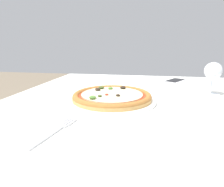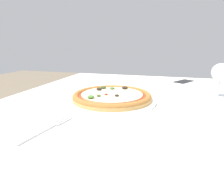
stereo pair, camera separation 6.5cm
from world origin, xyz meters
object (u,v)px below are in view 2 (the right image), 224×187
(fork, at_px, (47,128))
(cell_phone, at_px, (184,82))
(wine_glass_far_left, at_px, (221,74))
(dining_table, at_px, (155,119))
(pizza_plate, at_px, (112,97))

(fork, distance_m, cell_phone, 0.79)
(fork, bearing_deg, cell_phone, 61.69)
(fork, distance_m, wine_glass_far_left, 0.65)
(dining_table, relative_size, wine_glass_far_left, 8.58)
(fork, bearing_deg, dining_table, 54.13)
(pizza_plate, height_order, wine_glass_far_left, wine_glass_far_left)
(dining_table, distance_m, fork, 0.43)
(dining_table, relative_size, cell_phone, 7.22)
(pizza_plate, relative_size, wine_glass_far_left, 2.37)
(cell_phone, bearing_deg, wine_glass_far_left, -67.56)
(dining_table, bearing_deg, pizza_plate, -154.26)
(pizza_plate, bearing_deg, wine_glass_far_left, 23.71)
(cell_phone, bearing_deg, pizza_plate, -123.57)
(wine_glass_far_left, bearing_deg, pizza_plate, -156.29)
(dining_table, distance_m, cell_phone, 0.38)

